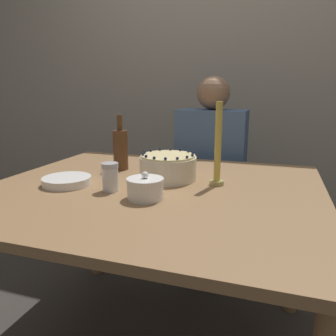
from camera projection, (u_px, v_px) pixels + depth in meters
wall_behind at (219, 69)px, 2.45m from camera, size 8.00×0.05×2.60m
dining_table at (153, 213)px, 1.31m from camera, size 1.29×1.14×0.78m
cake at (168, 167)px, 1.38m from camera, size 0.24×0.24×0.12m
sugar_bowl at (145, 188)px, 1.13m from camera, size 0.13×0.13×0.10m
sugar_shaker at (110, 177)px, 1.21m from camera, size 0.06×0.06×0.11m
plate_stack at (67, 181)px, 1.30m from camera, size 0.19×0.19×0.03m
candle at (218, 151)px, 1.27m from camera, size 0.06×0.06×0.33m
bottle at (121, 149)px, 1.54m from camera, size 0.07×0.07×0.26m
person_man_blue_shirt at (210, 192)px, 2.03m from camera, size 0.40×0.34×1.22m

